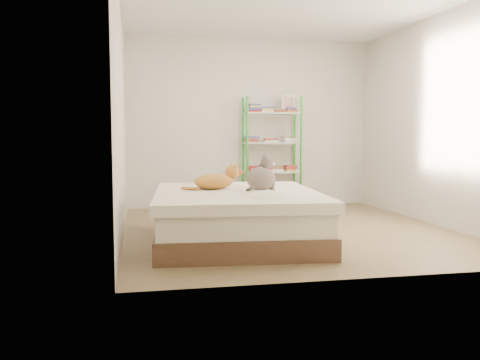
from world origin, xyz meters
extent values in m
cube|color=#88704F|center=(0.00, 0.00, 0.00)|extent=(3.80, 4.20, 0.01)
cube|color=white|center=(0.00, 0.00, 2.60)|extent=(3.80, 4.20, 0.01)
cube|color=beige|center=(0.00, 2.10, 1.30)|extent=(3.80, 0.01, 2.60)
cube|color=beige|center=(0.00, -2.10, 1.30)|extent=(3.80, 0.01, 2.60)
cube|color=beige|center=(-1.90, 0.00, 1.30)|extent=(0.01, 4.20, 2.60)
cube|color=beige|center=(1.90, 0.00, 1.30)|extent=(0.01, 4.20, 2.60)
cube|color=brown|center=(-0.72, -0.52, 0.10)|extent=(1.80, 2.18, 0.20)
cube|color=white|center=(-0.72, -0.52, 0.32)|extent=(1.75, 2.11, 0.22)
cube|color=beige|center=(-0.72, -0.52, 0.48)|extent=(1.84, 2.22, 0.10)
cylinder|color=green|center=(-0.12, 1.72, 0.85)|extent=(0.04, 0.04, 1.70)
cylinder|color=green|center=(-0.12, 2.04, 0.85)|extent=(0.04, 0.04, 1.70)
cylinder|color=green|center=(0.72, 1.72, 0.85)|extent=(0.04, 0.04, 1.70)
cylinder|color=green|center=(0.72, 2.04, 0.85)|extent=(0.04, 0.04, 1.70)
cube|color=beige|center=(0.30, 1.88, 0.10)|extent=(0.86, 0.34, 0.02)
cube|color=beige|center=(0.30, 1.88, 0.55)|extent=(0.86, 0.34, 0.02)
cube|color=beige|center=(0.30, 1.88, 1.00)|extent=(0.86, 0.34, 0.02)
cube|color=beige|center=(0.30, 1.88, 1.45)|extent=(0.86, 0.34, 0.02)
cube|color=#A6201F|center=(0.00, 1.88, 0.16)|extent=(0.20, 0.16, 0.09)
cube|color=#A6201F|center=(0.30, 1.88, 0.16)|extent=(0.20, 0.16, 0.09)
cube|color=#A6201F|center=(0.60, 1.88, 0.16)|extent=(0.20, 0.16, 0.09)
cube|color=#A6201F|center=(0.00, 1.88, 0.61)|extent=(0.20, 0.16, 0.09)
cube|color=#A6201F|center=(0.20, 1.88, 0.61)|extent=(0.20, 0.16, 0.09)
cube|color=#A6201F|center=(0.40, 1.88, 0.61)|extent=(0.20, 0.16, 0.09)
cube|color=#A6201F|center=(0.60, 1.88, 0.61)|extent=(0.20, 0.16, 0.09)
cube|color=#A6201F|center=(0.00, 1.88, 1.06)|extent=(0.20, 0.16, 0.09)
cube|color=#A6201F|center=(0.30, 1.88, 1.06)|extent=(0.20, 0.16, 0.09)
cube|color=#A6201F|center=(0.60, 1.88, 1.06)|extent=(0.20, 0.16, 0.09)
cube|color=#A6201F|center=(0.00, 1.88, 1.51)|extent=(0.20, 0.16, 0.09)
cube|color=#A6201F|center=(0.20, 1.88, 1.51)|extent=(0.20, 0.16, 0.09)
cube|color=#A6201F|center=(0.40, 1.88, 1.51)|extent=(0.20, 0.16, 0.09)
cube|color=#A6201F|center=(0.60, 1.88, 1.51)|extent=(0.20, 0.16, 0.09)
cube|color=white|center=(0.58, 1.93, 1.60)|extent=(0.22, 0.07, 0.28)
cube|color=#C03434|center=(0.58, 1.92, 1.60)|extent=(0.17, 0.05, 0.22)
cube|color=brown|center=(-0.23, 0.89, 0.19)|extent=(0.65, 0.59, 0.37)
cube|color=#351773|center=(-0.15, 0.69, 0.18)|extent=(0.30, 0.13, 0.08)
cube|color=brown|center=(-0.23, 0.69, 0.37)|extent=(0.55, 0.35, 0.12)
cube|color=white|center=(-0.71, 1.85, 0.19)|extent=(0.35, 0.31, 0.39)
cube|color=white|center=(-0.71, 1.85, 0.40)|extent=(0.38, 0.34, 0.03)
camera|label=1|loc=(-1.72, -5.70, 1.11)|focal=38.00mm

